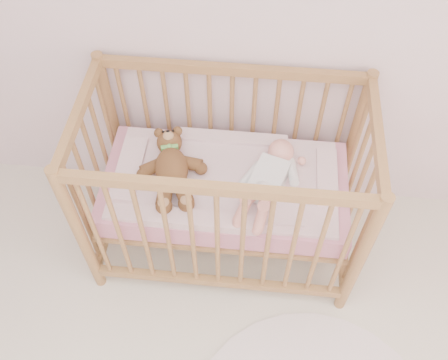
# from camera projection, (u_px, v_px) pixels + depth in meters

# --- Properties ---
(crib) EXTENTS (1.36, 0.76, 1.00)m
(crib) POSITION_uv_depth(u_px,v_px,m) (225.00, 186.00, 2.52)
(crib) COLOR #AF854A
(crib) RESTS_ON floor
(mattress) EXTENTS (1.22, 0.62, 0.13)m
(mattress) POSITION_uv_depth(u_px,v_px,m) (225.00, 188.00, 2.53)
(mattress) COLOR pink
(mattress) RESTS_ON crib
(blanket) EXTENTS (1.10, 0.58, 0.06)m
(blanket) POSITION_uv_depth(u_px,v_px,m) (225.00, 179.00, 2.47)
(blanket) COLOR #F0A5B0
(blanket) RESTS_ON mattress
(baby) EXTENTS (0.44, 0.63, 0.14)m
(baby) POSITION_uv_depth(u_px,v_px,m) (269.00, 177.00, 2.38)
(baby) COLOR white
(baby) RESTS_ON blanket
(teddy_bear) EXTENTS (0.47, 0.58, 0.14)m
(teddy_bear) POSITION_uv_depth(u_px,v_px,m) (172.00, 168.00, 2.40)
(teddy_bear) COLOR brown
(teddy_bear) RESTS_ON blanket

